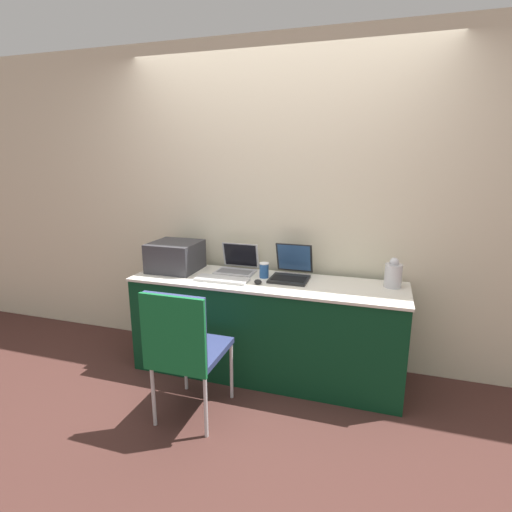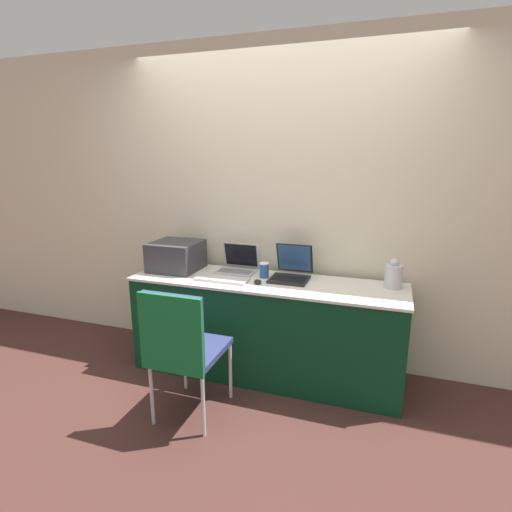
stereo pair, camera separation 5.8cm
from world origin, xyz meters
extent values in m
plane|color=#472823|center=(0.00, 0.00, 0.00)|extent=(14.00, 14.00, 0.00)
cube|color=beige|center=(0.00, 0.65, 1.30)|extent=(8.00, 0.05, 2.60)
cube|color=#0C381E|center=(0.00, 0.28, 0.38)|extent=(2.07, 0.55, 0.76)
cube|color=silver|center=(0.00, 0.28, 0.77)|extent=(2.09, 0.57, 0.02)
cube|color=#333338|center=(-0.80, 0.33, 0.89)|extent=(0.38, 0.38, 0.24)
cube|color=black|center=(-0.80, 0.30, 0.99)|extent=(0.31, 0.29, 0.04)
cube|color=#B7B7BC|center=(-0.29, 0.39, 0.79)|extent=(0.31, 0.21, 0.02)
cube|color=slate|center=(-0.29, 0.38, 0.80)|extent=(0.27, 0.12, 0.00)
cube|color=#B7B7BC|center=(-0.29, 0.52, 0.90)|extent=(0.31, 0.06, 0.21)
cube|color=black|center=(-0.29, 0.52, 0.90)|extent=(0.28, 0.05, 0.19)
cube|color=black|center=(0.17, 0.34, 0.79)|extent=(0.29, 0.25, 0.02)
cube|color=black|center=(0.17, 0.32, 0.80)|extent=(0.25, 0.14, 0.00)
cube|color=black|center=(0.17, 0.51, 0.91)|extent=(0.29, 0.09, 0.24)
cube|color=#2D5184|center=(0.17, 0.50, 0.91)|extent=(0.26, 0.08, 0.22)
cube|color=silver|center=(-0.32, 0.17, 0.79)|extent=(0.41, 0.15, 0.02)
cylinder|color=#285699|center=(-0.04, 0.35, 0.83)|extent=(0.07, 0.07, 0.11)
cylinder|color=white|center=(-0.04, 0.35, 0.89)|extent=(0.07, 0.07, 0.01)
ellipsoid|color=black|center=(-0.03, 0.18, 0.79)|extent=(0.06, 0.05, 0.04)
cylinder|color=silver|center=(0.92, 0.41, 0.86)|extent=(0.12, 0.12, 0.17)
sphere|color=silver|center=(0.92, 0.41, 0.96)|extent=(0.07, 0.07, 0.07)
cube|color=navy|center=(-0.31, -0.35, 0.45)|extent=(0.40, 0.47, 0.04)
cube|color=navy|center=(-0.31, -0.57, 0.69)|extent=(0.40, 0.03, 0.45)
cylinder|color=silver|center=(-0.50, -0.13, 0.21)|extent=(0.02, 0.02, 0.43)
cylinder|color=silver|center=(-0.13, -0.13, 0.21)|extent=(0.02, 0.02, 0.43)
cylinder|color=silver|center=(-0.50, -0.57, 0.21)|extent=(0.02, 0.02, 0.43)
cylinder|color=silver|center=(-0.13, -0.57, 0.21)|extent=(0.02, 0.02, 0.43)
cube|color=#146633|center=(-0.31, -0.60, 0.67)|extent=(0.42, 0.02, 0.49)
camera|label=1|loc=(0.81, -2.51, 1.69)|focal=28.00mm
camera|label=2|loc=(0.87, -2.49, 1.69)|focal=28.00mm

